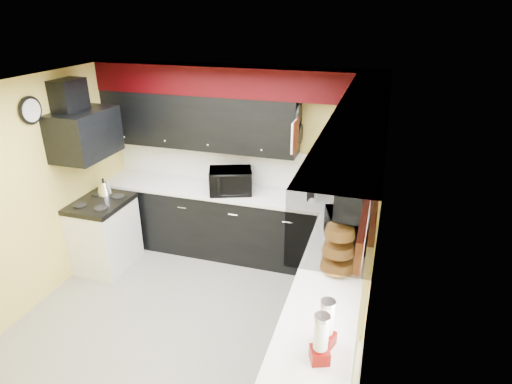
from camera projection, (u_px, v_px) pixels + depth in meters
ground at (188, 323)px, 4.63m from camera, size 3.60×3.60×0.00m
wall_back at (240, 161)px, 5.70m from camera, size 3.60×0.06×2.50m
wall_right at (371, 249)px, 3.64m from camera, size 0.06×3.60×2.50m
wall_left at (28, 198)px, 4.61m from camera, size 0.06×3.60×2.50m
ceiling at (169, 90)px, 3.62m from camera, size 3.60×3.60×0.06m
cab_back at (234, 224)px, 5.76m from camera, size 3.60×0.60×0.90m
cab_right at (325, 339)px, 3.78m from camera, size 0.60×3.00×0.90m
counter_back at (233, 192)px, 5.57m from camera, size 3.62×0.64×0.04m
counter_right at (329, 295)px, 3.59m from camera, size 0.64×3.02×0.04m
splash_back at (240, 165)px, 5.72m from camera, size 3.60×0.02×0.50m
splash_right at (370, 255)px, 3.67m from camera, size 0.02×3.60×0.50m
upper_back at (198, 121)px, 5.46m from camera, size 2.60×0.35×0.70m
upper_right at (364, 154)px, 4.26m from camera, size 0.35×1.80×0.70m
soffit_back at (234, 81)px, 5.11m from camera, size 3.60×0.36×0.35m
soffit_right at (361, 130)px, 3.10m from camera, size 0.36×3.24×0.35m
stove at (105, 236)px, 5.51m from camera, size 0.60×0.75×0.86m
cooktop at (100, 203)px, 5.33m from camera, size 0.62×0.77×0.06m
hood at (85, 134)px, 4.98m from camera, size 0.50×0.78×0.55m
hood_duct at (69, 97)px, 4.85m from camera, size 0.24×0.40×0.40m
window at (366, 279)px, 2.74m from camera, size 0.03×0.86×0.96m
valance at (364, 222)px, 2.59m from camera, size 0.04×0.88×0.20m
pan_top at (299, 114)px, 4.96m from camera, size 0.03×0.22×0.40m
pan_mid at (296, 138)px, 4.95m from camera, size 0.03×0.28×0.46m
pan_low at (300, 134)px, 5.19m from camera, size 0.03×0.24×0.42m
cut_board at (295, 136)px, 4.82m from camera, size 0.03×0.26×0.35m
baskets at (338, 248)px, 3.79m from camera, size 0.27×0.27×0.50m
clock at (30, 110)px, 4.46m from camera, size 0.03×0.30×0.30m
deco_plate at (380, 149)px, 2.94m from camera, size 0.03×0.24×0.24m
toaster_oven at (231, 181)px, 5.46m from camera, size 0.65×0.60×0.31m
microwave at (347, 230)px, 4.28m from camera, size 0.52×0.65×0.31m
utensil_crock at (313, 194)px, 5.25m from camera, size 0.19×0.19×0.17m
knife_block at (311, 194)px, 5.22m from camera, size 0.10×0.13×0.20m
kettle at (104, 188)px, 5.48m from camera, size 0.24×0.24×0.17m
dispenser_a at (321, 341)px, 2.84m from camera, size 0.16×0.16×0.34m
dispenser_b at (326, 326)px, 2.98m from camera, size 0.16×0.16×0.34m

